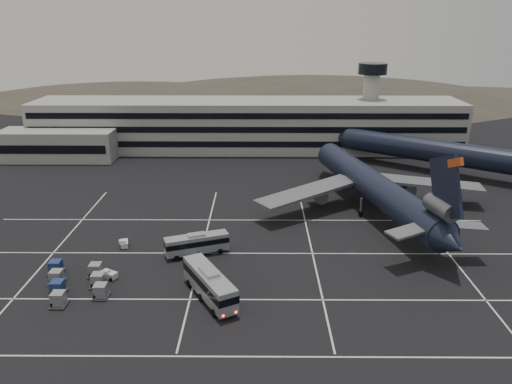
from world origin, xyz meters
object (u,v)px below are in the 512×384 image
at_px(trijet_main, 374,187).
at_px(tug_a, 124,244).
at_px(bus_near, 210,283).
at_px(bus_far, 197,243).
at_px(uld_cluster, 75,281).

xyz_separation_m(trijet_main, tug_a, (-44.55, -15.91, -4.62)).
relative_size(bus_near, bus_far, 1.16).
xyz_separation_m(bus_near, tug_a, (-15.71, 15.92, -1.74)).
distance_m(bus_near, tug_a, 22.44).
bearing_deg(trijet_main, bus_near, -145.10).
distance_m(tug_a, uld_cluster, 13.66).
xyz_separation_m(tug_a, uld_cluster, (-3.58, -13.18, 0.35)).
height_order(trijet_main, uld_cluster, trijet_main).
xyz_separation_m(trijet_main, bus_near, (-28.84, -31.83, -2.89)).
height_order(trijet_main, tug_a, trijet_main).
distance_m(bus_far, uld_cluster, 19.17).
bearing_deg(bus_near, trijet_main, 18.61).
xyz_separation_m(bus_far, uld_cluster, (-15.97, -10.56, -1.00)).
height_order(bus_near, bus_far, bus_near).
bearing_deg(uld_cluster, trijet_main, 31.15).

